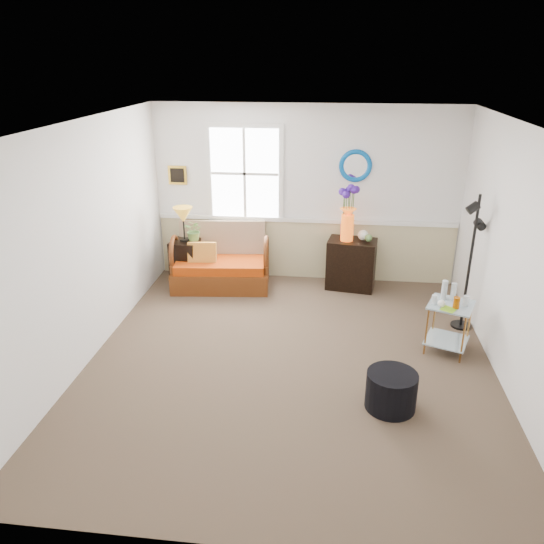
# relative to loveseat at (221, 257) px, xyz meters

# --- Properties ---
(floor) EXTENTS (4.50, 5.00, 0.01)m
(floor) POSITION_rel_loveseat_xyz_m (1.20, -1.98, -0.46)
(floor) COLOR brown
(floor) RESTS_ON ground
(ceiling) EXTENTS (4.50, 5.00, 0.01)m
(ceiling) POSITION_rel_loveseat_xyz_m (1.20, -1.98, 2.14)
(ceiling) COLOR white
(ceiling) RESTS_ON walls
(walls) EXTENTS (4.51, 5.01, 2.60)m
(walls) POSITION_rel_loveseat_xyz_m (1.20, -1.98, 0.84)
(walls) COLOR white
(walls) RESTS_ON floor
(wainscot) EXTENTS (4.46, 0.02, 0.90)m
(wainscot) POSITION_rel_loveseat_xyz_m (1.20, 0.50, -0.01)
(wainscot) COLOR #BFB485
(wainscot) RESTS_ON walls
(chair_rail) EXTENTS (4.46, 0.04, 0.06)m
(chair_rail) POSITION_rel_loveseat_xyz_m (1.20, 0.49, 0.46)
(chair_rail) COLOR white
(chair_rail) RESTS_ON walls
(window) EXTENTS (1.14, 0.06, 1.44)m
(window) POSITION_rel_loveseat_xyz_m (0.30, 0.49, 1.14)
(window) COLOR white
(window) RESTS_ON walls
(picture) EXTENTS (0.28, 0.03, 0.28)m
(picture) POSITION_rel_loveseat_xyz_m (-0.72, 0.50, 1.09)
(picture) COLOR gold
(picture) RESTS_ON walls
(mirror) EXTENTS (0.47, 0.07, 0.47)m
(mirror) POSITION_rel_loveseat_xyz_m (1.90, 0.50, 1.29)
(mirror) COLOR #0B7CC9
(mirror) RESTS_ON walls
(loveseat) EXTENTS (1.47, 0.93, 0.91)m
(loveseat) POSITION_rel_loveseat_xyz_m (0.00, 0.00, 0.00)
(loveseat) COLOR #62320E
(loveseat) RESTS_ON floor
(throw_pillow) EXTENTS (0.42, 0.15, 0.41)m
(throw_pillow) POSITION_rel_loveseat_xyz_m (-0.25, -0.11, 0.05)
(throw_pillow) COLOR #CA6216
(throw_pillow) RESTS_ON loveseat
(lamp_stand) EXTENTS (0.42, 0.42, 0.68)m
(lamp_stand) POSITION_rel_loveseat_xyz_m (-0.54, 0.03, -0.12)
(lamp_stand) COLOR black
(lamp_stand) RESTS_ON floor
(table_lamp) EXTENTS (0.29, 0.29, 0.52)m
(table_lamp) POSITION_rel_loveseat_xyz_m (-0.53, 0.00, 0.48)
(table_lamp) COLOR gold
(table_lamp) RESTS_ON lamp_stand
(potted_plant) EXTENTS (0.36, 0.38, 0.25)m
(potted_plant) POSITION_rel_loveseat_xyz_m (-0.39, 0.05, 0.35)
(potted_plant) COLOR #578041
(potted_plant) RESTS_ON lamp_stand
(cabinet) EXTENTS (0.74, 0.54, 0.73)m
(cabinet) POSITION_rel_loveseat_xyz_m (1.91, 0.19, -0.09)
(cabinet) COLOR black
(cabinet) RESTS_ON floor
(flower_vase) EXTENTS (0.27, 0.27, 0.79)m
(flower_vase) POSITION_rel_loveseat_xyz_m (1.82, 0.18, 0.67)
(flower_vase) COLOR #E05311
(flower_vase) RESTS_ON cabinet
(side_table) EXTENTS (0.61, 0.61, 0.60)m
(side_table) POSITION_rel_loveseat_xyz_m (2.99, -1.54, -0.16)
(side_table) COLOR #B57C38
(side_table) RESTS_ON floor
(tabletop_items) EXTENTS (0.52, 0.52, 0.23)m
(tabletop_items) POSITION_rel_loveseat_xyz_m (2.96, -1.55, 0.26)
(tabletop_items) COLOR silver
(tabletop_items) RESTS_ON side_table
(floor_lamp) EXTENTS (0.30, 0.30, 1.72)m
(floor_lamp) POSITION_rel_loveseat_xyz_m (3.29, -0.90, 0.40)
(floor_lamp) COLOR black
(floor_lamp) RESTS_ON floor
(ottoman) EXTENTS (0.60, 0.60, 0.38)m
(ottoman) POSITION_rel_loveseat_xyz_m (2.25, -2.71, -0.27)
(ottoman) COLOR black
(ottoman) RESTS_ON floor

